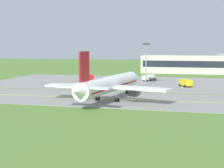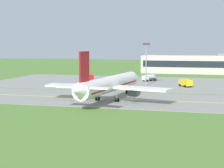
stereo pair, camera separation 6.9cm
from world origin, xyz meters
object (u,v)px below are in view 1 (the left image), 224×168
object	(u,v)px
apron_light_mast	(146,59)
service_truck_fuel	(149,77)
airplane_lead	(109,84)
service_truck_baggage	(88,77)
service_truck_catering	(185,82)

from	to	relation	value
apron_light_mast	service_truck_fuel	bearing A→B (deg)	94.06
airplane_lead	service_truck_baggage	world-z (taller)	airplane_lead
service_truck_baggage	service_truck_catering	xyz separation A→B (m)	(37.81, -10.63, 0.00)
apron_light_mast	service_truck_catering	bearing A→B (deg)	-4.95
airplane_lead	service_truck_fuel	size ratio (longest dim) A/B	6.74
service_truck_fuel	apron_light_mast	bearing A→B (deg)	-85.94
service_truck_baggage	service_truck_catering	size ratio (longest dim) A/B	0.93
airplane_lead	service_truck_catering	distance (m)	39.37
service_truck_baggage	service_truck_fuel	distance (m)	23.80
service_truck_baggage	service_truck_fuel	bearing A→B (deg)	13.07
airplane_lead	service_truck_baggage	xyz separation A→B (m)	(-20.93, 46.10, -2.60)
airplane_lead	apron_light_mast	world-z (taller)	apron_light_mast
service_truck_baggage	apron_light_mast	bearing A→B (deg)	-21.31
service_truck_fuel	apron_light_mast	size ratio (longest dim) A/B	0.40
service_truck_catering	apron_light_mast	distance (m)	15.70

